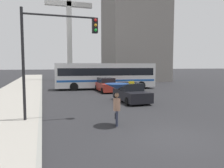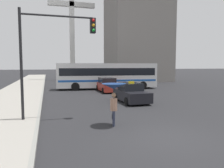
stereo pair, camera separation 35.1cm
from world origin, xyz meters
The scene contains 7 objects.
ground_plane centered at (0.00, 0.00, 0.00)m, with size 300.00×300.00×0.00m, color #262628.
taxi centered at (1.87, 8.50, 0.69)m, with size 1.91×4.10×1.67m.
sedan_red centered at (1.92, 15.79, 0.71)m, with size 1.91×4.54×1.54m.
city_bus centered at (2.59, 18.37, 1.76)m, with size 12.29×3.65×3.17m.
pedestrian_with_umbrella centered at (-1.48, 2.30, 1.69)m, with size 1.17×1.17×2.06m.
traffic_light centered at (-4.25, 4.13, 4.02)m, with size 3.87×0.38×5.76m.
monument_cross centered at (0.34, 36.17, 11.58)m, with size 8.98×0.90×20.42m.
Camera 2 is at (-4.53, -7.64, 2.94)m, focal length 35.00 mm.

